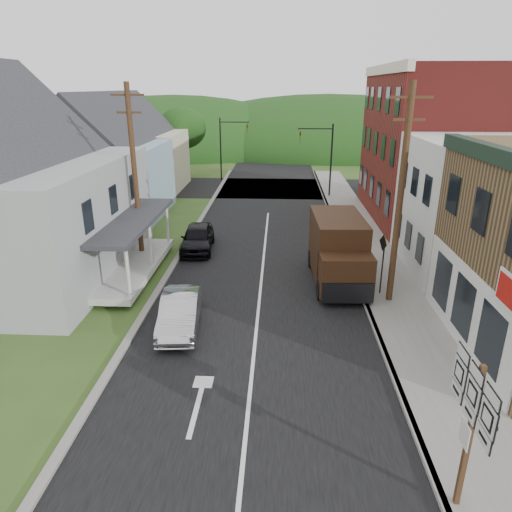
# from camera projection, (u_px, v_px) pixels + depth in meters

# --- Properties ---
(ground) EXTENTS (120.00, 120.00, 0.00)m
(ground) POSITION_uv_depth(u_px,v_px,m) (255.00, 341.00, 16.74)
(ground) COLOR #2D4719
(ground) RESTS_ON ground
(road) EXTENTS (9.00, 90.00, 0.02)m
(road) POSITION_uv_depth(u_px,v_px,m) (264.00, 250.00, 26.10)
(road) COLOR black
(road) RESTS_ON ground
(cross_road) EXTENTS (60.00, 9.00, 0.02)m
(cross_road) POSITION_uv_depth(u_px,v_px,m) (271.00, 188.00, 42.01)
(cross_road) COLOR black
(cross_road) RESTS_ON ground
(sidewalk_right) EXTENTS (2.80, 55.00, 0.15)m
(sidewalk_right) POSITION_uv_depth(u_px,v_px,m) (375.00, 263.00, 23.92)
(sidewalk_right) COLOR slate
(sidewalk_right) RESTS_ON ground
(curb_right) EXTENTS (0.20, 55.00, 0.15)m
(curb_right) POSITION_uv_depth(u_px,v_px,m) (349.00, 263.00, 23.98)
(curb_right) COLOR slate
(curb_right) RESTS_ON ground
(curb_left) EXTENTS (0.30, 55.00, 0.12)m
(curb_left) POSITION_uv_depth(u_px,v_px,m) (177.00, 260.00, 24.43)
(curb_left) COLOR slate
(curb_left) RESTS_ON ground
(storefront_white) EXTENTS (8.00, 7.00, 6.50)m
(storefront_white) POSITION_uv_depth(u_px,v_px,m) (496.00, 208.00, 22.08)
(storefront_white) COLOR silver
(storefront_white) RESTS_ON ground
(storefront_red) EXTENTS (8.00, 12.00, 10.00)m
(storefront_red) POSITION_uv_depth(u_px,v_px,m) (438.00, 147.00, 30.37)
(storefront_red) COLOR maroon
(storefront_red) RESTS_ON ground
(house_gray) EXTENTS (10.20, 12.24, 8.35)m
(house_gray) POSITION_uv_depth(u_px,v_px,m) (8.00, 189.00, 21.46)
(house_gray) COLOR #939698
(house_gray) RESTS_ON ground
(house_blue) EXTENTS (7.14, 8.16, 7.28)m
(house_blue) POSITION_uv_depth(u_px,v_px,m) (111.00, 164.00, 31.89)
(house_blue) COLOR #7F9DAD
(house_blue) RESTS_ON ground
(house_cream) EXTENTS (7.14, 8.16, 7.28)m
(house_cream) POSITION_uv_depth(u_px,v_px,m) (141.00, 148.00, 40.34)
(house_cream) COLOR beige
(house_cream) RESTS_ON ground
(utility_pole_right) EXTENTS (1.60, 0.26, 9.00)m
(utility_pole_right) POSITION_uv_depth(u_px,v_px,m) (400.00, 197.00, 18.12)
(utility_pole_right) COLOR #472D19
(utility_pole_right) RESTS_ON ground
(utility_pole_left) EXTENTS (1.60, 0.26, 9.00)m
(utility_pole_left) POSITION_uv_depth(u_px,v_px,m) (135.00, 174.00, 22.92)
(utility_pole_left) COLOR #472D19
(utility_pole_left) RESTS_ON ground
(traffic_signal_right) EXTENTS (2.87, 0.20, 6.00)m
(traffic_signal_right) POSITION_uv_depth(u_px,v_px,m) (323.00, 152.00, 37.22)
(traffic_signal_right) COLOR black
(traffic_signal_right) RESTS_ON ground
(traffic_signal_left) EXTENTS (2.87, 0.20, 6.00)m
(traffic_signal_left) POSITION_uv_depth(u_px,v_px,m) (228.00, 142.00, 44.19)
(traffic_signal_left) COLOR black
(traffic_signal_left) RESTS_ON ground
(tree_left_c) EXTENTS (5.80, 5.80, 8.41)m
(tree_left_c) POSITION_uv_depth(u_px,v_px,m) (18.00, 127.00, 34.31)
(tree_left_c) COLOR #382616
(tree_left_c) RESTS_ON ground
(tree_left_d) EXTENTS (4.80, 4.80, 6.94)m
(tree_left_d) POSITION_uv_depth(u_px,v_px,m) (182.00, 128.00, 45.42)
(tree_left_d) COLOR #382616
(tree_left_d) RESTS_ON ground
(forested_ridge) EXTENTS (90.00, 30.00, 16.00)m
(forested_ridge) POSITION_uv_depth(u_px,v_px,m) (275.00, 149.00, 68.22)
(forested_ridge) COLOR #0F340F
(forested_ridge) RESTS_ON ground
(silver_sedan) EXTENTS (1.78, 4.13, 1.32)m
(silver_sedan) POSITION_uv_depth(u_px,v_px,m) (180.00, 312.00, 17.43)
(silver_sedan) COLOR #A8A7AC
(silver_sedan) RESTS_ON ground
(dark_sedan) EXTENTS (1.97, 4.35, 1.45)m
(dark_sedan) POSITION_uv_depth(u_px,v_px,m) (197.00, 238.00, 25.82)
(dark_sedan) COLOR black
(dark_sedan) RESTS_ON ground
(delivery_van) EXTENTS (2.49, 5.64, 3.11)m
(delivery_van) POSITION_uv_depth(u_px,v_px,m) (338.00, 251.00, 21.25)
(delivery_van) COLOR black
(delivery_van) RESTS_ON ground
(route_sign_cluster) EXTENTS (0.17, 2.03, 3.54)m
(route_sign_cluster) POSITION_uv_depth(u_px,v_px,m) (470.00, 418.00, 9.26)
(route_sign_cluster) COLOR #472D19
(route_sign_cluster) RESTS_ON sidewalk_right
(warning_sign) EXTENTS (0.19, 0.74, 2.72)m
(warning_sign) POSITION_uv_depth(u_px,v_px,m) (383.00, 256.00, 19.69)
(warning_sign) COLOR black
(warning_sign) RESTS_ON sidewalk_right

